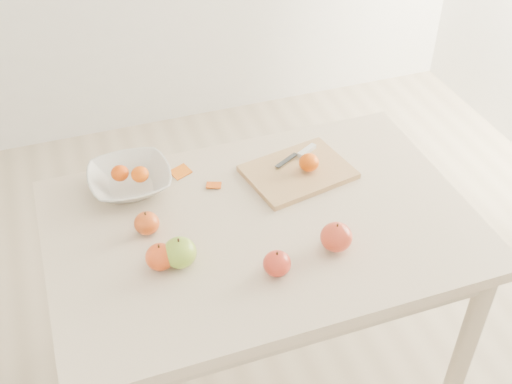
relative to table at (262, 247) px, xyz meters
name	(u,v)px	position (x,y,z in m)	size (l,w,h in m)	color
ground	(261,377)	(0.00, 0.00, -0.65)	(3.50, 3.50, 0.00)	#C6B293
table	(262,247)	(0.00, 0.00, 0.00)	(1.20, 0.80, 0.75)	beige
cutting_board	(298,172)	(0.18, 0.17, 0.11)	(0.31, 0.23, 0.02)	tan
board_tangerine	(309,162)	(0.21, 0.16, 0.14)	(0.06, 0.06, 0.05)	#CA5C07
fruit_bowl	(130,180)	(-0.32, 0.27, 0.13)	(0.24, 0.24, 0.06)	silver
bowl_tangerine_near	(120,173)	(-0.35, 0.28, 0.15)	(0.05, 0.05, 0.05)	#D94A07
bowl_tangerine_far	(140,174)	(-0.29, 0.26, 0.15)	(0.05, 0.05, 0.05)	#E45008
orange_peel_a	(181,173)	(-0.16, 0.29, 0.10)	(0.06, 0.04, 0.00)	#CE5B0E
orange_peel_b	(214,186)	(-0.08, 0.20, 0.10)	(0.04, 0.04, 0.00)	#CB4D0E
paring_knife	(303,152)	(0.23, 0.24, 0.12)	(0.16, 0.08, 0.01)	silver
apple_green	(180,252)	(-0.26, -0.08, 0.14)	(0.09, 0.09, 0.08)	#6AA02B
apple_red_b	(160,257)	(-0.31, -0.08, 0.13)	(0.08, 0.08, 0.07)	#A70F01
apple_red_e	(336,237)	(0.15, -0.16, 0.14)	(0.09, 0.09, 0.08)	#A51322
apple_red_c	(277,263)	(-0.03, -0.20, 0.13)	(0.07, 0.07, 0.07)	#A10810
apple_red_a	(147,223)	(-0.31, 0.07, 0.13)	(0.07, 0.07, 0.06)	#931407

